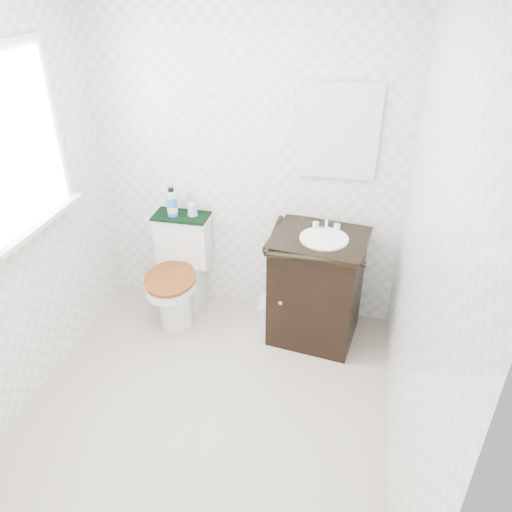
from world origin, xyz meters
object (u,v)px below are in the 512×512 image
at_px(toilet, 180,275).
at_px(mouthwash_bottle, 172,203).
at_px(cup, 192,209).
at_px(vanity, 316,286).
at_px(trash_bin, 274,320).

xyz_separation_m(toilet, mouthwash_bottle, (-0.05, 0.10, 0.55)).
height_order(mouthwash_bottle, cup, mouthwash_bottle).
relative_size(vanity, mouthwash_bottle, 4.22).
relative_size(toilet, vanity, 0.83).
height_order(vanity, mouthwash_bottle, mouthwash_bottle).
bearing_deg(cup, mouthwash_bottle, -165.66).
height_order(toilet, trash_bin, toilet).
xyz_separation_m(mouthwash_bottle, cup, (0.14, 0.04, -0.05)).
bearing_deg(trash_bin, toilet, 167.50).
bearing_deg(vanity, trash_bin, -159.41).
bearing_deg(toilet, cup, 58.25).
bearing_deg(vanity, mouthwash_bottle, 171.31).
bearing_deg(toilet, mouthwash_bottle, 118.09).
bearing_deg(toilet, trash_bin, -12.50).
bearing_deg(vanity, toilet, 176.37).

